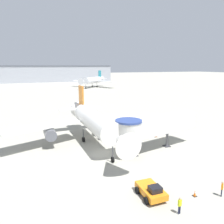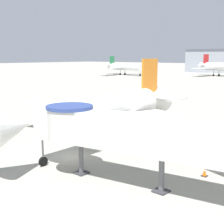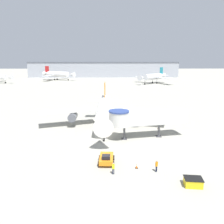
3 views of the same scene
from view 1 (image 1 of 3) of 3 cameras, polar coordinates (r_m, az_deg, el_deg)
The scene contains 11 objects.
ground_plane at distance 36.35m, azimuth -2.36°, elevation -10.81°, with size 800.00×800.00×0.00m, color #9E9B8E.
main_airplane at distance 39.89m, azimuth -4.82°, elevation -2.41°, with size 32.21×25.70×9.92m.
jet_bridge at distance 36.74m, azimuth 10.49°, elevation -3.58°, with size 16.45×6.01×6.03m.
pushback_tug_orange at distance 25.63m, azimuth 10.22°, elevation -19.54°, with size 2.58×3.83×1.67m.
traffic_cone_near_nose at distance 27.63m, azimuth 7.09°, elevation -17.91°, with size 0.44×0.44×0.73m.
traffic_cone_starboard_wing at distance 45.08m, azimuth 11.36°, elevation -5.93°, with size 0.50×0.50×0.82m.
traffic_cone_apron_front at distance 27.17m, azimuth 20.81°, elevation -19.29°, with size 0.40×0.40×0.67m.
ground_crew_marshaller at distance 23.70m, azimuth 17.27°, elevation -22.05°, with size 0.36×0.25×1.76m.
ground_crew_wing_walker at distance 27.95m, azimuth 26.81°, elevation -17.25°, with size 0.39×0.36×1.77m.
background_jet_teal_tail at distance 145.77m, azimuth -4.92°, elevation 8.29°, with size 25.19×25.43×10.99m.
terminal_building at distance 206.79m, azimuth -20.45°, elevation 9.35°, with size 141.90×23.27×14.51m.
Camera 1 is at (-11.41, -31.52, 14.07)m, focal length 35.00 mm.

